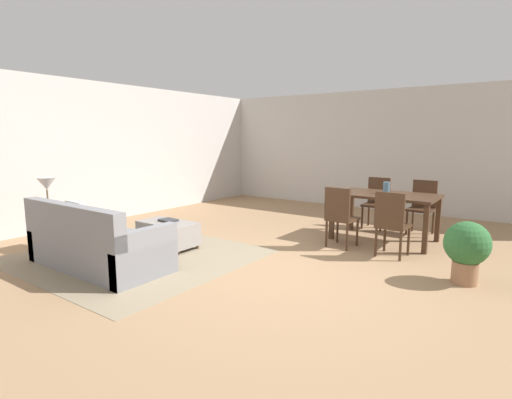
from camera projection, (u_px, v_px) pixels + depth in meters
name	position (u px, v px, depth m)	size (l,w,h in m)	color
ground_plane	(279.00, 272.00, 4.89)	(10.80, 10.80, 0.00)	#9E7A56
wall_back	(402.00, 151.00, 8.69)	(9.00, 0.12, 2.70)	beige
wall_left	(98.00, 153.00, 7.68)	(0.12, 11.00, 2.70)	beige
area_rug	(137.00, 255.00, 5.55)	(3.00, 2.80, 0.01)	gray
couch	(96.00, 245.00, 5.03)	(1.96, 0.88, 0.86)	gray
ottoman_table	(168.00, 233.00, 5.96)	(0.92, 0.48, 0.39)	gray
side_table	(50.00, 221.00, 5.80)	(0.40, 0.40, 0.55)	brown
table_lamp	(47.00, 185.00, 5.72)	(0.26, 0.26, 0.53)	brown
dining_table	(385.00, 200.00, 6.29)	(1.56, 0.94, 0.76)	#422B1C
dining_chair_near_left	(340.00, 214.00, 5.88)	(0.43, 0.43, 0.92)	#422B1C
dining_chair_near_right	(391.00, 221.00, 5.41)	(0.42, 0.42, 0.92)	#422B1C
dining_chair_far_left	(377.00, 200.00, 7.22)	(0.40, 0.40, 0.92)	#422B1C
dining_chair_far_right	(423.00, 204.00, 6.76)	(0.41, 0.41, 0.92)	#422B1C
vase_centerpiece	(386.00, 188.00, 6.27)	(0.10, 0.10, 0.19)	slate
book_on_ottoman	(168.00, 220.00, 5.97)	(0.26, 0.20, 0.03)	#333338
potted_plant	(467.00, 247.00, 4.44)	(0.50, 0.50, 0.72)	#996B4C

